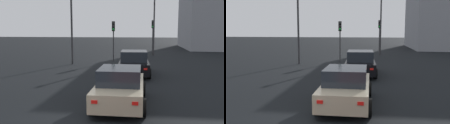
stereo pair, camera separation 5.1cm
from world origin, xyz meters
The scene contains 7 objects.
car_black_left_lead centered at (9.57, -1.83, 0.76)m, with size 4.49×2.19×1.59m.
car_beige_left_second centered at (2.96, -1.55, 0.73)m, with size 4.23×2.02×1.52m.
traffic_light_near_left centered at (16.24, 0.33, 2.65)m, with size 0.32×0.29×3.68m.
traffic_light_near_right centered at (22.17, -3.47, 2.85)m, with size 0.32×0.30×3.96m.
street_lamp_kerbside centered at (13.80, 3.56, 4.84)m, with size 0.56×0.36×8.35m.
street_lamp_far centered at (21.50, -3.57, 4.88)m, with size 0.56×0.36×8.42m.
building_facade_left centered at (33.50, -14.00, 6.57)m, with size 12.99×10.77×13.13m, color gray.
Camera 2 is at (-6.55, -2.47, 3.01)m, focal length 39.71 mm.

